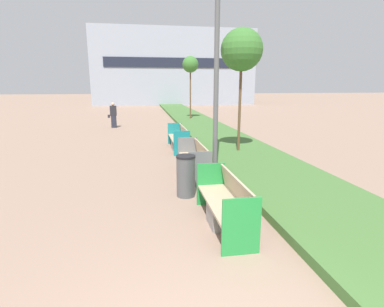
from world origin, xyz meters
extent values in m
cube|color=#426B33|center=(3.20, 12.00, 0.09)|extent=(2.80, 120.00, 0.18)
cube|color=#939EAD|center=(4.00, 41.30, 4.82)|extent=(21.07, 8.27, 9.65)
cube|color=#1E2333|center=(4.00, 37.12, 5.31)|extent=(17.70, 0.08, 1.20)
cube|color=gray|center=(0.90, 3.40, 0.21)|extent=(0.52, 0.60, 0.42)
cube|color=tan|center=(0.90, 3.40, 0.44)|extent=(0.58, 2.03, 0.05)
cube|color=tan|center=(1.17, 3.40, 0.70)|extent=(0.14, 1.95, 0.48)
cube|color=#238C3D|center=(0.90, 2.37, 0.47)|extent=(0.62, 0.04, 0.94)
cube|color=#238C3D|center=(0.90, 4.44, 0.47)|extent=(0.62, 0.04, 0.94)
cube|color=gray|center=(0.90, 6.70, 0.21)|extent=(0.52, 0.60, 0.42)
cube|color=tan|center=(0.90, 6.70, 0.44)|extent=(0.58, 2.10, 0.05)
cube|color=tan|center=(1.17, 6.70, 0.70)|extent=(0.14, 2.02, 0.48)
cube|color=slate|center=(0.90, 5.63, 0.47)|extent=(0.62, 0.04, 0.94)
cube|color=slate|center=(0.90, 7.77, 0.47)|extent=(0.62, 0.04, 0.94)
cube|color=gray|center=(0.90, 10.36, 0.21)|extent=(0.52, 0.60, 0.42)
cube|color=tan|center=(0.90, 10.36, 0.44)|extent=(0.58, 2.34, 0.05)
cube|color=tan|center=(1.17, 10.36, 0.70)|extent=(0.14, 2.25, 0.48)
cube|color=#197A7F|center=(0.90, 9.18, 0.47)|extent=(0.62, 0.04, 0.94)
cube|color=#197A7F|center=(0.90, 11.55, 0.47)|extent=(0.62, 0.04, 0.94)
cylinder|color=#4C4F51|center=(0.43, 5.03, 0.47)|extent=(0.44, 0.44, 0.94)
cylinder|color=black|center=(0.43, 5.03, 0.97)|extent=(0.46, 0.46, 0.05)
cylinder|color=#56595B|center=(1.55, 6.69, 3.82)|extent=(0.14, 0.14, 7.65)
cylinder|color=brown|center=(3.03, 8.98, 1.70)|extent=(0.10, 0.10, 3.40)
sphere|color=#38702D|center=(3.03, 8.98, 3.81)|extent=(1.49, 1.49, 1.49)
cylinder|color=brown|center=(3.03, 20.20, 1.85)|extent=(0.10, 0.10, 3.71)
sphere|color=#38702D|center=(3.03, 20.20, 4.02)|extent=(1.15, 1.15, 1.15)
cube|color=#232633|center=(-2.24, 17.38, 0.37)|extent=(0.30, 0.22, 0.75)
cube|color=#232328|center=(-2.24, 17.38, 1.05)|extent=(0.38, 0.24, 0.60)
sphere|color=tan|center=(-2.24, 17.38, 1.45)|extent=(0.21, 0.21, 0.21)
cube|color=#232328|center=(-2.52, 17.38, 0.71)|extent=(0.12, 0.20, 0.18)
camera|label=1|loc=(-0.55, -1.67, 2.60)|focal=28.00mm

